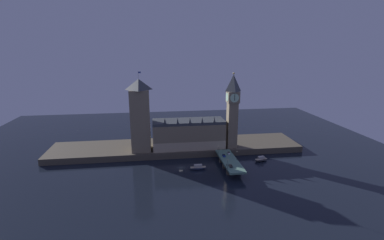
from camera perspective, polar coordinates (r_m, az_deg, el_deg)
name	(u,v)px	position (r m, az deg, el deg)	size (l,w,h in m)	color
ground_plane	(181,168)	(217.66, -2.30, -9.73)	(400.00, 400.00, 0.00)	black
embankment	(177,147)	(252.70, -3.18, -5.59)	(220.00, 42.00, 5.32)	#4C4438
parliament_hall	(188,134)	(242.16, -0.73, -2.81)	(61.51, 22.88, 28.89)	#7F7056
clock_tower	(232,109)	(237.99, 8.30, 2.28)	(10.18, 10.29, 64.85)	#7F7056
victoria_tower	(140,115)	(233.52, -10.60, 0.96)	(15.88, 15.88, 66.36)	#7F7056
bridge	(230,162)	(217.79, 7.71, -8.58)	(12.09, 46.00, 6.33)	slate
car_northbound_lead	(224,156)	(222.91, 6.55, -7.25)	(1.98, 4.43, 1.59)	navy
car_northbound_trail	(231,166)	(205.17, 7.93, -9.28)	(2.06, 4.63, 1.54)	black
car_southbound_trail	(229,153)	(228.83, 7.53, -6.71)	(1.90, 4.36, 1.51)	white
pedestrian_near_rail	(227,165)	(205.75, 7.10, -9.10)	(0.38, 0.38, 1.80)	black
street_lamp_near	(228,163)	(200.85, 7.31, -8.65)	(1.34, 0.60, 7.04)	#2D3333
street_lamp_mid	(237,154)	(216.98, 9.23, -6.93)	(1.34, 0.60, 7.03)	#2D3333
street_lamp_far	(218,149)	(227.45, 5.38, -5.86)	(1.34, 0.60, 6.58)	#2D3333
boat_upstream	(198,168)	(213.98, 1.26, -9.75)	(13.28, 3.86, 3.94)	#1E2842
boat_downstream	(261,159)	(235.21, 13.98, -7.86)	(11.96, 6.17, 4.26)	#28282D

